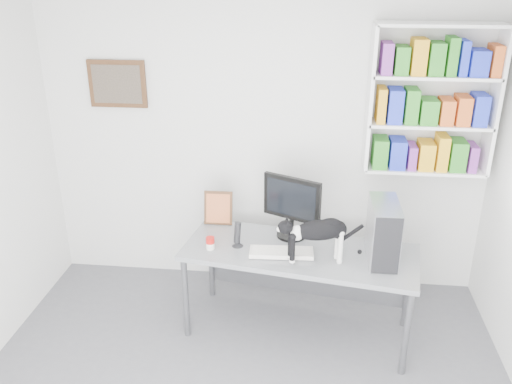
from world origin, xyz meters
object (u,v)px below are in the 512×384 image
at_px(bookshelf, 432,100).
at_px(keyboard, 281,252).
at_px(pc_tower, 383,232).
at_px(desk, 298,291).
at_px(cat, 318,241).
at_px(speaker, 237,234).
at_px(soup_can, 210,243).
at_px(leaning_print, 218,207).
at_px(monitor, 292,207).

height_order(bookshelf, keyboard, bookshelf).
xyz_separation_m(bookshelf, pc_tower, (-0.39, -0.75, -0.84)).
distance_m(desk, cat, 0.61).
distance_m(keyboard, speaker, 0.39).
bearing_deg(bookshelf, speaker, -156.10).
distance_m(desk, soup_can, 0.84).
distance_m(desk, keyboard, 0.44).
height_order(speaker, soup_can, speaker).
distance_m(keyboard, soup_can, 0.57).
height_order(leaning_print, soup_can, leaning_print).
height_order(keyboard, soup_can, soup_can).
xyz_separation_m(bookshelf, speaker, (-1.53, -0.68, -0.97)).
distance_m(desk, pc_tower, 0.89).
distance_m(pc_tower, cat, 0.51).
bearing_deg(cat, speaker, 148.14).
height_order(pc_tower, leaning_print, pc_tower).
distance_m(bookshelf, speaker, 1.93).
xyz_separation_m(bookshelf, keyboard, (-1.16, -0.77, -1.06)).
bearing_deg(desk, keyboard, -141.23).
xyz_separation_m(speaker, cat, (0.64, -0.19, 0.08)).
bearing_deg(bookshelf, desk, -145.88).
distance_m(bookshelf, monitor, 1.44).
height_order(leaning_print, cat, cat).
distance_m(soup_can, cat, 0.87).
distance_m(speaker, leaning_print, 0.45).
xyz_separation_m(desk, keyboard, (-0.14, -0.08, 0.41)).
xyz_separation_m(speaker, soup_can, (-0.21, -0.07, -0.06)).
xyz_separation_m(pc_tower, cat, (-0.49, -0.12, -0.05)).
height_order(bookshelf, pc_tower, bookshelf).
distance_m(bookshelf, desk, 1.91).
relative_size(soup_can, cat, 0.17).
bearing_deg(soup_can, monitor, 24.40).
xyz_separation_m(bookshelf, soup_can, (-1.74, -0.75, -1.03)).
height_order(soup_can, cat, cat).
relative_size(pc_tower, cat, 0.77).
height_order(monitor, pc_tower, monitor).
bearing_deg(speaker, monitor, 50.89).
bearing_deg(bookshelf, pc_tower, -117.67).
relative_size(bookshelf, leaning_print, 4.04).
bearing_deg(desk, soup_can, -166.55).
distance_m(desk, speaker, 0.71).
xyz_separation_m(leaning_print, soup_can, (0.01, -0.46, -0.10)).
distance_m(monitor, pc_tower, 0.77).
bearing_deg(keyboard, soup_can, 174.32).
bearing_deg(cat, monitor, 102.38).
relative_size(monitor, pc_tower, 1.16).
distance_m(pc_tower, speaker, 1.14).
relative_size(keyboard, leaning_print, 1.63).
bearing_deg(desk, monitor, 118.01).
bearing_deg(soup_can, pc_tower, -0.16).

